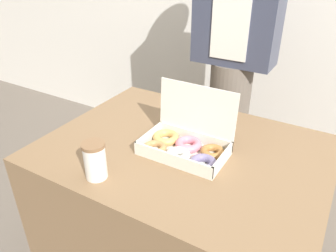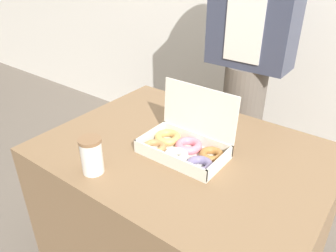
{
  "view_description": "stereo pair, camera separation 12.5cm",
  "coord_description": "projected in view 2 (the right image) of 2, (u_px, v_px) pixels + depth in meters",
  "views": [
    {
      "loc": [
        0.51,
        -0.99,
        1.45
      ],
      "look_at": [
        -0.04,
        -0.05,
        0.84
      ],
      "focal_mm": 35.0,
      "sensor_mm": 36.0,
      "label": 1
    },
    {
      "loc": [
        0.61,
        -0.92,
        1.45
      ],
      "look_at": [
        -0.04,
        -0.05,
        0.84
      ],
      "focal_mm": 35.0,
      "sensor_mm": 36.0,
      "label": 2
    }
  ],
  "objects": [
    {
      "name": "person_customer",
      "position": [
        249.0,
        57.0,
        1.73
      ],
      "size": [
        0.43,
        0.24,
        1.69
      ],
      "color": "#665B51",
      "rests_on": "ground_plane"
    },
    {
      "name": "table",
      "position": [
        182.0,
        216.0,
        1.49
      ],
      "size": [
        1.12,
        0.84,
        0.73
      ],
      "color": "brown",
      "rests_on": "ground_plane"
    },
    {
      "name": "donut_box",
      "position": [
        185.0,
        145.0,
        1.27
      ],
      "size": [
        0.35,
        0.23,
        0.25
      ],
      "color": "silver",
      "rests_on": "table"
    },
    {
      "name": "coffee_cup",
      "position": [
        92.0,
        155.0,
        1.15
      ],
      "size": [
        0.08,
        0.08,
        0.14
      ],
      "color": "silver",
      "rests_on": "table"
    }
  ]
}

